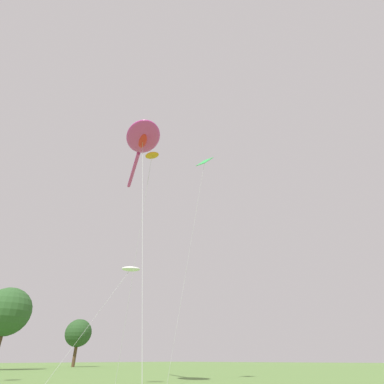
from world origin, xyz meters
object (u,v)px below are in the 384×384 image
Objects in this scene: small_kite_tiny_distant at (131,269)px; small_kite_streamer_purple at (204,167)px; tree_broad_distant at (7,312)px; big_show_kite at (142,140)px; tree_oak_right at (78,333)px; small_kite_box_yellow at (152,157)px.

small_kite_tiny_distant is 10.22m from small_kite_streamer_purple.
small_kite_tiny_distant is at bearing -100.38° from tree_broad_distant.
big_show_kite is 5.63m from small_kite_streamer_purple.
tree_broad_distant reaches higher than small_kite_tiny_distant.
tree_broad_distant reaches higher than tree_oak_right.
small_kite_streamer_purple is (4.15, -3.01, 8.84)m from small_kite_tiny_distant.
small_kite_box_yellow reaches higher than small_kite_tiny_distant.
tree_oak_right is (24.43, 44.78, -0.50)m from small_kite_tiny_distant.
small_kite_streamer_purple reaches higher than tree_oak_right.
small_kite_streamer_purple is at bearing 105.07° from big_show_kite.
small_kite_box_yellow is 2.20× the size of small_kite_tiny_distant.
big_show_kite is 9.41m from small_kite_tiny_distant.
big_show_kite is at bearing -135.73° from small_kite_box_yellow.
big_show_kite is 1.10× the size of small_kite_box_yellow.
tree_broad_distant is (7.06, 37.43, -6.82)m from small_kite_box_yellow.
small_kite_streamer_purple is at bearing 60.63° from small_kite_box_yellow.
small_kite_box_yellow is 38.70m from tree_broad_distant.
tree_broad_distant is (2.38, 38.64, -7.84)m from small_kite_streamer_purple.
big_show_kite reaches higher than tree_broad_distant.
small_kite_box_yellow is 4.95m from small_kite_streamer_purple.
small_kite_tiny_distant is at bearing 148.61° from small_kite_box_yellow.
tree_broad_distant is at bearing 154.49° from small_kite_box_yellow.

